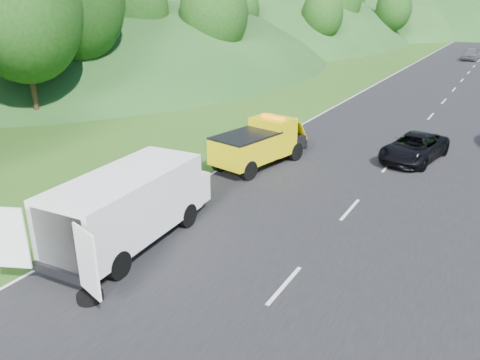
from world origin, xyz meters
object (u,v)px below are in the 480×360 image
Objects in this scene: worker at (95,277)px; white_van at (130,204)px; tow_truck at (260,143)px; child at (192,215)px; suitcase at (127,205)px; passing_suv at (412,160)px; spare_tire at (91,300)px; woman at (161,202)px.

white_van is at bearing 114.82° from worker.
tow_truck is 6.29× the size of child.
passing_suv reaches higher than suitcase.
white_van is (-0.00, -9.09, 0.28)m from tow_truck.
white_van reaches higher than spare_tire.
tow_truck is at bearing 105.07° from worker.
woman reaches higher than passing_suv.
woman is 6.70m from spare_tire.
passing_suv is (5.95, 15.90, 0.00)m from worker.
worker is (0.47, -11.29, -1.14)m from tow_truck.
suitcase reaches higher than spare_tire.
child is 1.77× the size of suitcase.
child is 5.91m from spare_tire.
tow_truck is 7.98m from passing_suv.
child is 1.25× the size of spare_tire.
worker reaches higher than suitcase.
suitcase is at bearing -131.64° from child.
white_van is 3.85× the size of worker.
spare_tire is 0.15× the size of passing_suv.
suitcase reaches higher than child.
suitcase is at bearing 133.46° from white_van.
spare_tire is (3.15, -4.86, -0.26)m from suitcase.
passing_suv is at bearing 55.13° from suitcase.
woman is 5.58m from worker.
white_van is at bearing -79.25° from tow_truck.
woman is 13.16m from passing_suv.
child reaches higher than spare_tire.
woman is at bearing 109.71° from white_van.
woman is 1.81m from child.
spare_tire is at bearing -97.36° from passing_suv.
tow_truck is 12.32m from spare_tire.
spare_tire is 17.58m from passing_suv.
woman is at bearing -116.42° from passing_suv.
worker is at bearing -76.84° from tow_truck.
tow_truck reaches higher than worker.
passing_suv is at bearing -30.59° from woman.
woman is 2.02× the size of child.
tow_truck is 6.28m from woman.
woman reaches higher than spare_tire.
spare_tire is at bearing -71.98° from white_van.
white_van is 2.83m from suitcase.
child is at bearing 76.96° from white_van.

